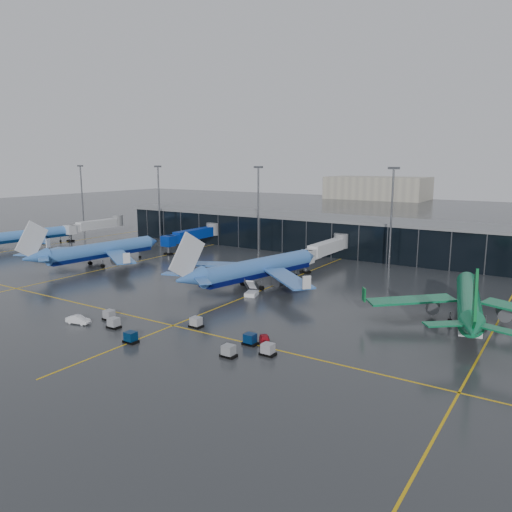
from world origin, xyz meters
The scene contains 13 objects.
ground centered at (0.00, 0.00, 0.00)m, with size 600.00×600.00×0.00m, color #282B2D.
terminal_pier centered at (0.00, 62.00, 5.42)m, with size 142.00×17.00×10.70m.
jet_bridges centered at (-35.00, 42.99, 4.55)m, with size 94.00×27.50×7.20m.
flood_masts centered at (5.00, 50.00, 13.81)m, with size 203.00×0.50×25.50m.
taxi_lines centered at (10.00, 10.61, 0.01)m, with size 220.00×120.00×0.02m.
airliner_klm_west centered at (-82.80, 19.12, 5.67)m, with size 32.39×36.89×11.34m, color #407DD4, non-canonical shape.
airliner_arkefly centered at (-39.07, 11.88, 6.35)m, with size 36.28×41.32×12.70m, color #3C73C5, non-canonical shape.
airliner_klm_near centered at (7.55, 15.18, 6.55)m, with size 37.41×42.61×13.09m, color #3A6EBF, non-canonical shape.
airliner_aer_lingus centered at (50.62, 13.35, 6.08)m, with size 34.77×39.60×12.17m, color #0D7042, non-canonical shape.
baggage_carts centered at (15.25, -18.77, 0.76)m, with size 33.44×12.37×1.70m.
mobile_airstair centered at (10.58, 7.75, 0.77)m, with size 3.02×3.69×3.45m.
service_van_red centered at (27.34, -13.98, 0.65)m, with size 1.54×3.84×1.31m, color #B20D1B.
service_van_white centered at (-3.98, -22.93, 0.70)m, with size 1.48×4.24×1.40m, color silver.
Camera 1 is at (64.73, -73.82, 26.76)m, focal length 35.00 mm.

